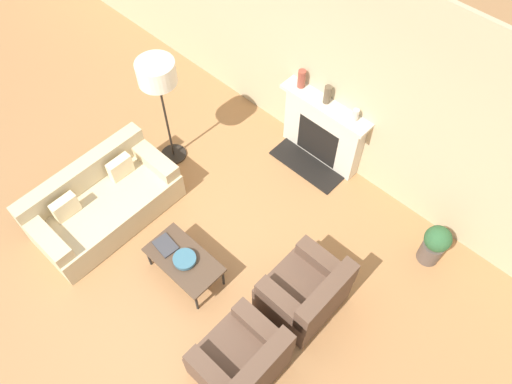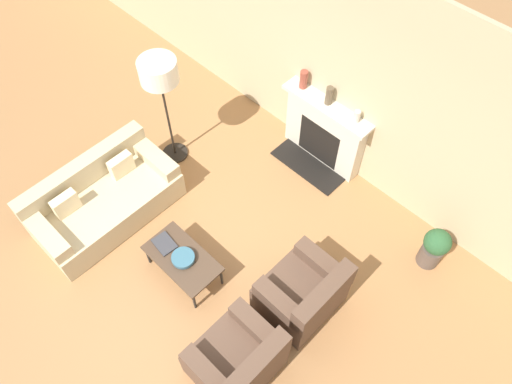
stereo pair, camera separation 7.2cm
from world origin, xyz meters
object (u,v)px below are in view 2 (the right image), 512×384
Objects in this scene: bowl at (183,258)px; mantel_vase_center_right at (357,116)px; potted_plant at (434,247)px; couch at (103,200)px; fireplace at (324,132)px; coffee_table at (182,259)px; armchair_near at (238,360)px; floor_lamp at (159,77)px; mantel_vase_center_left at (329,96)px; mantel_vase_left at (304,79)px; armchair_far at (303,294)px; book at (164,244)px.

mantel_vase_center_right reaches higher than bowl.
couch is at bearing -145.78° from potted_plant.
fireplace reaches higher than coffee_table.
mantel_vase_center_right reaches higher than fireplace.
coffee_table is at bearing -105.83° from armchair_near.
floor_lamp is at bearing -136.79° from fireplace.
mantel_vase_center_left is at bearing -26.98° from couch.
fireplace is 0.79m from mantel_vase_left.
armchair_far reaches higher than potted_plant.
potted_plant is at bearing 47.82° from bowl.
couch is 3.35m from mantel_vase_center_right.
mantel_vase_center_left reaches higher than coffee_table.
bowl is 0.31m from book.
mantel_vase_center_left reaches higher than armchair_far.
armchair_near is at bearing -28.02° from floor_lamp.
mantel_vase_center_left reaches higher than mantel_vase_center_right.
potted_plant is at bearing 47.35° from coffee_table.
couch is 2.98m from mantel_vase_left.
couch is 2.14× the size of armchair_far.
book is at bearing -96.11° from fireplace.
floor_lamp is at bearing 5.46° from couch.
book is 2.71m from mantel_vase_center_left.
armchair_near reaches higher than bowl.
armchair_near is at bearing -6.11° from book.
mantel_vase_left reaches higher than armchair_far.
floor_lamp is (-0.12, 1.26, 1.16)m from couch.
coffee_table is 0.08m from bowl.
armchair_far reaches higher than bowl.
floor_lamp reaches higher than book.
armchair_near is 2.89× the size of book.
mantel_vase_center_left is (-0.06, 2.56, 0.74)m from bowl.
armchair_near is 3.15m from mantel_vase_center_right.
mantel_vase_center_right is at bearing 81.45° from bowl.
armchair_far is at bearing -65.31° from mantel_vase_center_right.
mantel_vase_left is 1.00× the size of mantel_vase_center_left.
coffee_table is at bearing -80.13° from mantel_vase_left.
potted_plant is at bearing -12.98° from mantel_vase_center_right.
armchair_near is 3.16× the size of bowl.
couch is at bearing -174.63° from coffee_table.
couch is 1.40m from coffee_table.
fireplace is 5.07× the size of mantel_vase_center_left.
floor_lamp reaches higher than mantel_vase_center_right.
mantel_vase_left is (1.07, 1.43, -0.29)m from floor_lamp.
armchair_far is 0.51× the size of floor_lamp.
bowl is (-1.26, -0.67, 0.09)m from armchair_far.
bowl is at bearing 10.25° from book.
couch is 1.44m from bowl.
bowl is at bearing -132.18° from potted_plant.
armchair_near reaches higher than coffee_table.
mantel_vase_center_left is (1.37, 2.69, 0.87)m from couch.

